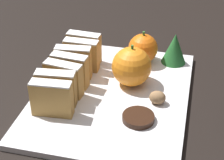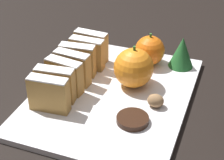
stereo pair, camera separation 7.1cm
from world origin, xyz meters
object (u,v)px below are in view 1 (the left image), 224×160
orange_far (132,67)px  chocolate_cookie (138,118)px  orange_near (143,48)px  walnut (157,97)px

orange_far → chocolate_cookie: orange_far is taller
orange_far → chocolate_cookie: 0.12m
orange_near → walnut: size_ratio=2.35×
orange_near → orange_far: bearing=-94.5°
orange_near → orange_far: size_ratio=0.83×
orange_near → chocolate_cookie: size_ratio=1.27×
walnut → chocolate_cookie: size_ratio=0.54×
walnut → chocolate_cookie: walnut is taller
orange_near → orange_far: 0.09m
orange_near → chocolate_cookie: bearing=-82.3°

